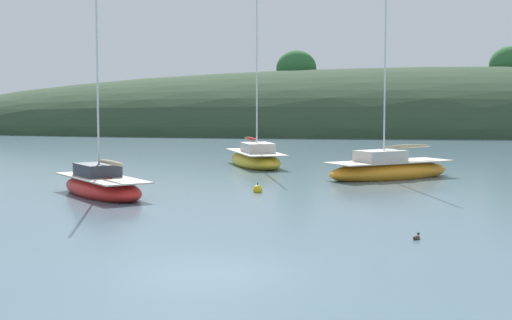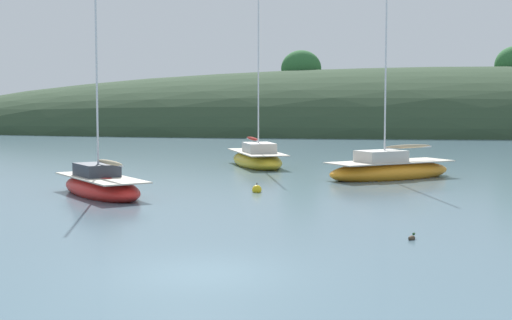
{
  "view_description": "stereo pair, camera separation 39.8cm",
  "coord_description": "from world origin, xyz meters",
  "px_view_note": "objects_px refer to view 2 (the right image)",
  "views": [
    {
      "loc": [
        2.16,
        -18.97,
        4.41
      ],
      "look_at": [
        0.0,
        20.0,
        1.2
      ],
      "focal_mm": 54.48,
      "sensor_mm": 36.0,
      "label": 1
    },
    {
      "loc": [
        2.55,
        -18.94,
        4.41
      ],
      "look_at": [
        0.0,
        20.0,
        1.2
      ],
      "focal_mm": 54.48,
      "sensor_mm": 36.0,
      "label": 2
    }
  ],
  "objects_px": {
    "sailboat_cream_ketch": "(101,186)",
    "mooring_buoy_inner": "(257,190)",
    "sailboat_teal_outer": "(257,159)",
    "sailboat_grey_yawl": "(389,170)",
    "duck_lone_left": "(412,238)"
  },
  "relations": [
    {
      "from": "sailboat_teal_outer",
      "to": "mooring_buoy_inner",
      "type": "relative_size",
      "value": 20.75
    },
    {
      "from": "duck_lone_left",
      "to": "sailboat_teal_outer",
      "type": "bearing_deg",
      "value": 104.4
    },
    {
      "from": "sailboat_cream_ketch",
      "to": "duck_lone_left",
      "type": "height_order",
      "value": "sailboat_cream_ketch"
    },
    {
      "from": "duck_lone_left",
      "to": "sailboat_cream_ketch",
      "type": "bearing_deg",
      "value": 141.26
    },
    {
      "from": "sailboat_grey_yawl",
      "to": "duck_lone_left",
      "type": "distance_m",
      "value": 18.07
    },
    {
      "from": "sailboat_cream_ketch",
      "to": "sailboat_teal_outer",
      "type": "relative_size",
      "value": 0.88
    },
    {
      "from": "sailboat_cream_ketch",
      "to": "mooring_buoy_inner",
      "type": "height_order",
      "value": "sailboat_cream_ketch"
    },
    {
      "from": "sailboat_cream_ketch",
      "to": "sailboat_grey_yawl",
      "type": "height_order",
      "value": "sailboat_grey_yawl"
    },
    {
      "from": "mooring_buoy_inner",
      "to": "sailboat_grey_yawl",
      "type": "bearing_deg",
      "value": 44.28
    },
    {
      "from": "sailboat_cream_ketch",
      "to": "duck_lone_left",
      "type": "relative_size",
      "value": 24.7
    },
    {
      "from": "sailboat_teal_outer",
      "to": "mooring_buoy_inner",
      "type": "height_order",
      "value": "sailboat_teal_outer"
    },
    {
      "from": "sailboat_grey_yawl",
      "to": "duck_lone_left",
      "type": "xyz_separation_m",
      "value": [
        -1.19,
        -18.03,
        -0.4
      ]
    },
    {
      "from": "sailboat_grey_yawl",
      "to": "mooring_buoy_inner",
      "type": "bearing_deg",
      "value": -135.72
    },
    {
      "from": "sailboat_cream_ketch",
      "to": "sailboat_teal_outer",
      "type": "xyz_separation_m",
      "value": [
        6.04,
        14.9,
        0.04
      ]
    },
    {
      "from": "sailboat_grey_yawl",
      "to": "mooring_buoy_inner",
      "type": "xyz_separation_m",
      "value": [
        -6.73,
        -6.56,
        -0.34
      ]
    }
  ]
}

